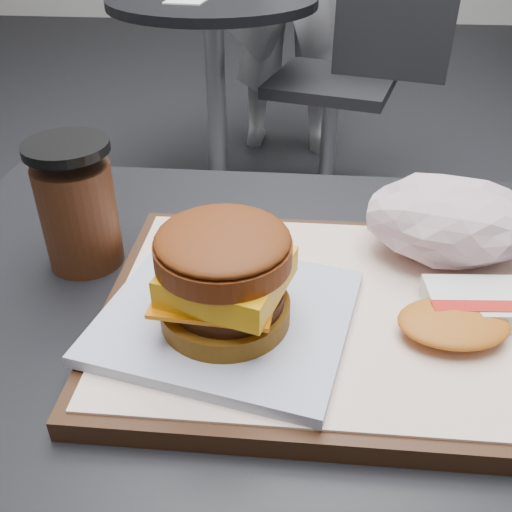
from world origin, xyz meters
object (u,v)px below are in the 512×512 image
object	(u,v)px
coffee_cup	(78,210)
neighbor_table	(215,58)
breakfast_sandwich	(226,286)
serving_tray	(332,313)
neighbor_chair	(353,69)
crumpled_wrapper	(451,220)
customer_table	(314,471)
hash_brown	(470,312)

from	to	relation	value
coffee_cup	neighbor_table	distance (m)	1.59
breakfast_sandwich	neighbor_table	world-z (taller)	breakfast_sandwich
serving_tray	coffee_cup	world-z (taller)	coffee_cup
breakfast_sandwich	neighbor_chair	xyz separation A→B (m)	(0.21, 1.72, -0.32)
breakfast_sandwich	neighbor_chair	bearing A→B (deg)	82.90
breakfast_sandwich	crumpled_wrapper	world-z (taller)	breakfast_sandwich
customer_table	crumpled_wrapper	size ratio (longest dim) A/B	5.21
neighbor_chair	serving_tray	bearing A→B (deg)	-94.43
serving_tray	coffee_cup	distance (m)	0.25
serving_tray	coffee_cup	xyz separation A→B (m)	(-0.24, 0.07, 0.05)
breakfast_sandwich	neighbor_chair	distance (m)	1.77
customer_table	serving_tray	size ratio (longest dim) A/B	2.11
breakfast_sandwich	neighbor_chair	size ratio (longest dim) A/B	0.25
crumpled_wrapper	neighbor_chair	size ratio (longest dim) A/B	0.17
hash_brown	crumpled_wrapper	bearing A→B (deg)	89.94
customer_table	neighbor_table	distance (m)	1.69
hash_brown	neighbor_table	size ratio (longest dim) A/B	0.16
breakfast_sandwich	hash_brown	size ratio (longest dim) A/B	1.80
customer_table	neighbor_chair	world-z (taller)	neighbor_chair
neighbor_chair	hash_brown	bearing A→B (deg)	-90.80
neighbor_table	serving_tray	bearing A→B (deg)	-77.79
customer_table	hash_brown	distance (m)	0.24
breakfast_sandwich	coffee_cup	xyz separation A→B (m)	(-0.15, 0.11, -0.00)
neighbor_table	crumpled_wrapper	bearing A→B (deg)	-73.40
neighbor_table	neighbor_chair	world-z (taller)	neighbor_chair
crumpled_wrapper	hash_brown	bearing A→B (deg)	-90.06
customer_table	coffee_cup	distance (m)	0.35
crumpled_wrapper	customer_table	bearing A→B (deg)	-136.87
serving_tray	neighbor_table	distance (m)	1.69
customer_table	hash_brown	world-z (taller)	hash_brown
crumpled_wrapper	neighbor_chair	xyz separation A→B (m)	(0.02, 1.60, -0.31)
customer_table	neighbor_chair	size ratio (longest dim) A/B	0.91
crumpled_wrapper	coffee_cup	bearing A→B (deg)	-177.15
customer_table	serving_tray	world-z (taller)	serving_tray
neighbor_chair	breakfast_sandwich	bearing A→B (deg)	-97.10
customer_table	coffee_cup	bearing A→B (deg)	159.55
hash_brown	crumpled_wrapper	xyz separation A→B (m)	(0.00, 0.10, 0.02)
breakfast_sandwich	serving_tray	bearing A→B (deg)	22.77
customer_table	neighbor_table	bearing A→B (deg)	101.98
customer_table	hash_brown	bearing A→B (deg)	0.25
hash_brown	neighbor_table	xyz separation A→B (m)	(-0.46, 1.65, -0.25)
customer_table	coffee_cup	world-z (taller)	coffee_cup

